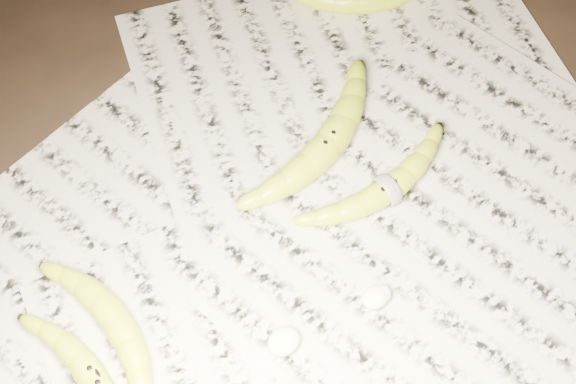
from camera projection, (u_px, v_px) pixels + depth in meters
ground at (319, 214)px, 0.95m from camera, size 3.00×3.00×0.00m
newspaper_patch at (320, 220)px, 0.94m from camera, size 0.90×0.70×0.01m
banana_left_a at (94, 380)px, 0.82m from camera, size 0.06×0.18×0.03m
banana_left_b at (116, 320)px, 0.86m from camera, size 0.06×0.18×0.03m
banana_center at (327, 144)px, 0.97m from camera, size 0.23×0.13×0.04m
banana_taped at (387, 189)px, 0.94m from camera, size 0.20×0.06×0.03m
banana_upper_a at (359, 0)px, 1.10m from camera, size 0.18×0.15×0.04m
measuring_tape at (387, 189)px, 0.94m from camera, size 0.00×0.04×0.04m
flesh_chunk_a at (284, 340)px, 0.85m from camera, size 0.04×0.03×0.02m
flesh_chunk_b at (380, 293)px, 0.88m from camera, size 0.03×0.02×0.02m
flesh_chunk_c at (376, 296)px, 0.88m from camera, size 0.03×0.03×0.02m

